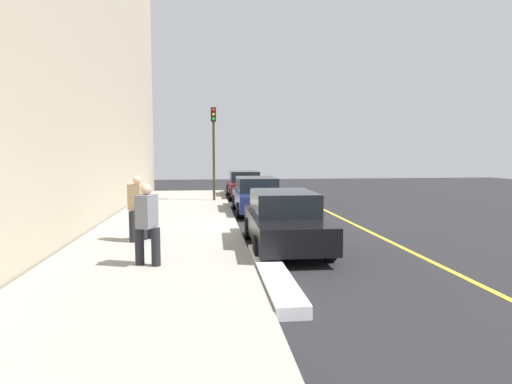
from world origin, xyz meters
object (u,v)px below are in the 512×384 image
(pedestrian_tan_coat, at_px, (138,206))
(rolling_suitcase, at_px, (148,227))
(traffic_light_pole, at_px, (214,138))
(parked_car_navy, at_px, (257,195))
(pedestrian_grey_coat, at_px, (147,222))
(parked_car_maroon, at_px, (244,184))
(parked_car_black, at_px, (284,220))

(pedestrian_tan_coat, xyz_separation_m, rolling_suitcase, (-0.36, 0.20, -0.64))
(rolling_suitcase, bearing_deg, traffic_light_pole, 168.05)
(parked_car_navy, relative_size, pedestrian_grey_coat, 2.66)
(traffic_light_pole, xyz_separation_m, rolling_suitcase, (9.43, -1.99, -2.84))
(parked_car_maroon, relative_size, rolling_suitcase, 4.83)
(parked_car_maroon, relative_size, parked_car_black, 1.05)
(parked_car_maroon, relative_size, pedestrian_grey_coat, 2.67)
(parked_car_black, bearing_deg, pedestrian_grey_coat, -59.82)
(traffic_light_pole, bearing_deg, parked_car_navy, 24.91)
(parked_car_maroon, distance_m, parked_car_navy, 6.35)
(parked_car_maroon, height_order, parked_car_navy, same)
(parked_car_maroon, xyz_separation_m, parked_car_black, (13.05, -0.06, -0.00))
(parked_car_maroon, bearing_deg, rolling_suitcase, -17.38)
(rolling_suitcase, bearing_deg, pedestrian_grey_coat, 7.91)
(parked_car_black, bearing_deg, traffic_light_pole, -170.72)
(parked_car_maroon, height_order, pedestrian_grey_coat, pedestrian_grey_coat)
(parked_car_maroon, relative_size, pedestrian_tan_coat, 2.61)
(parked_car_navy, xyz_separation_m, pedestrian_tan_coat, (6.02, -3.94, 0.34))
(pedestrian_tan_coat, bearing_deg, parked_car_black, 80.12)
(parked_car_navy, distance_m, parked_car_black, 6.70)
(parked_car_black, height_order, pedestrian_tan_coat, pedestrian_tan_coat)
(parked_car_black, bearing_deg, rolling_suitcase, -105.64)
(parked_car_maroon, bearing_deg, parked_car_black, -0.24)
(parked_car_maroon, xyz_separation_m, pedestrian_tan_coat, (12.37, -3.96, 0.34))
(parked_car_navy, height_order, traffic_light_pole, traffic_light_pole)
(parked_car_black, xyz_separation_m, pedestrian_tan_coat, (-0.68, -3.90, 0.34))
(pedestrian_grey_coat, relative_size, pedestrian_tan_coat, 0.98)
(parked_car_navy, distance_m, rolling_suitcase, 6.79)
(parked_car_navy, distance_m, traffic_light_pole, 4.86)
(pedestrian_grey_coat, distance_m, traffic_light_pole, 12.68)
(parked_car_navy, relative_size, rolling_suitcase, 4.81)
(parked_car_navy, xyz_separation_m, pedestrian_grey_coat, (8.61, -3.33, 0.32))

